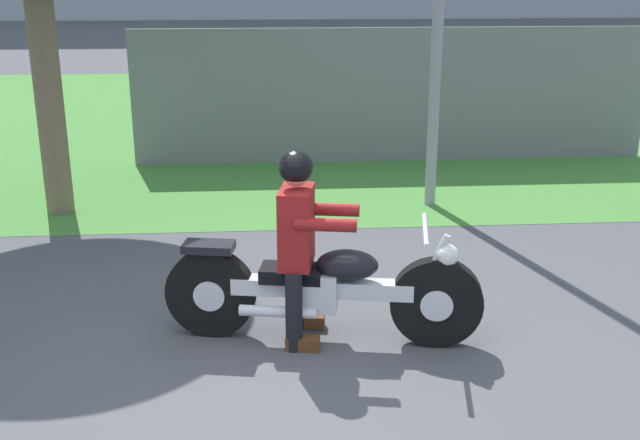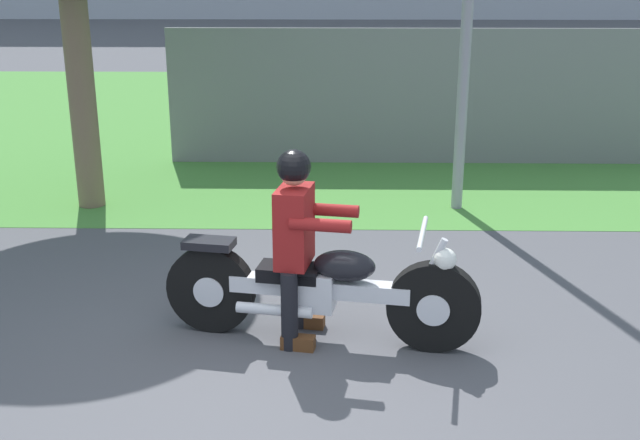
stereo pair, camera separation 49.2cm
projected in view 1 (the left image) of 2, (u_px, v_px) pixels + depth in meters
name	position (u px, v px, depth m)	size (l,w,h in m)	color
ground	(260.00, 399.00, 4.93)	(120.00, 120.00, 0.00)	#4C4C51
grass_verge	(260.00, 119.00, 13.68)	(60.00, 12.00, 0.01)	#478438
motorcycle_lead	(323.00, 289.00, 5.59)	(2.27, 0.72, 0.89)	black
rider_lead	(299.00, 232.00, 5.47)	(0.60, 0.52, 1.41)	black
fence_segment	(394.00, 96.00, 10.54)	(7.00, 0.06, 1.80)	slate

